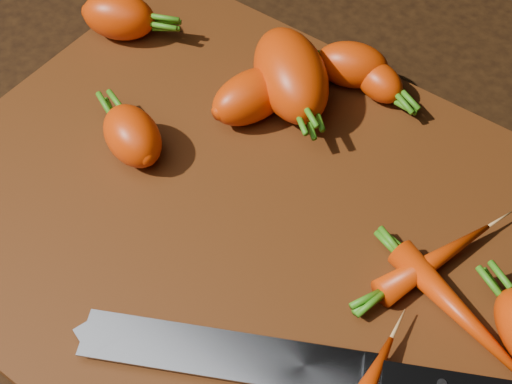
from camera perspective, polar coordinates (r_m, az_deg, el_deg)
The scene contains 11 objects.
ground at distance 0.57m, azimuth -0.60°, elevation -2.77°, with size 2.00×2.00×0.01m, color black.
cutting_board at distance 0.56m, azimuth -0.61°, elevation -2.14°, with size 0.50×0.40×0.01m, color #50260E.
carrot_0 at distance 0.69m, azimuth -10.92°, elevation 13.65°, with size 0.07×0.04×0.04m, color #E73E09.
carrot_1 at distance 0.58m, azimuth -9.86°, elevation 4.45°, with size 0.06×0.04×0.04m, color #E73E09.
carrot_2 at distance 0.61m, azimuth 2.80°, elevation 9.34°, with size 0.10×0.06×0.06m, color #E73E09.
carrot_3 at distance 0.60m, azimuth -0.35°, elevation 7.67°, with size 0.07×0.04×0.04m, color #E73E09.
carrot_4 at distance 0.64m, azimuth 7.69°, elevation 10.05°, with size 0.06×0.04×0.04m, color #E73E09.
carrot_5 at distance 0.63m, azimuth 9.82°, elevation 8.69°, with size 0.05×0.03×0.03m, color #E73E09.
carrot_7 at distance 0.53m, azimuth 14.21°, elevation -5.24°, with size 0.10×0.02×0.02m, color #E73E09.
carrot_8 at distance 0.51m, azimuth 16.18°, elevation -9.46°, with size 0.13×0.02×0.02m, color #E73E09.
knife at distance 0.49m, azimuth -0.60°, elevation -13.15°, with size 0.29×0.16×0.02m.
Camera 1 is at (0.19, -0.25, 0.46)m, focal length 50.00 mm.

